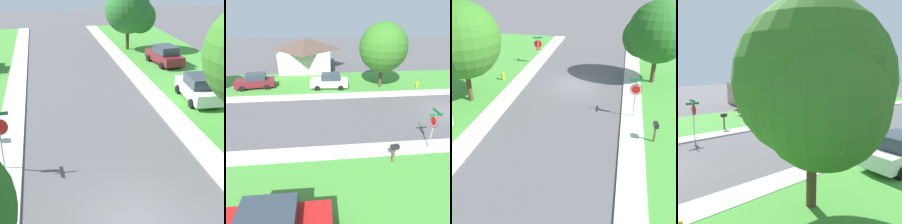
{
  "view_description": "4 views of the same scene",
  "coord_description": "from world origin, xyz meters",
  "views": [
    {
      "loc": [
        -2.77,
        -8.89,
        8.46
      ],
      "look_at": [
        0.59,
        6.64,
        1.4
      ],
      "focal_mm": 54.17,
      "sensor_mm": 36.0,
      "label": 1
    },
    {
      "loc": [
        -14.49,
        11.56,
        8.02
      ],
      "look_at": [
        -1.7,
        10.3,
        1.4
      ],
      "focal_mm": 31.14,
      "sensor_mm": 36.0,
      "label": 2
    },
    {
      "loc": [
        -3.75,
        22.68,
        9.68
      ],
      "look_at": [
        -0.61,
        7.38,
        1.4
      ],
      "focal_mm": 47.72,
      "sensor_mm": 36.0,
      "label": 3
    },
    {
      "loc": [
        13.09,
        -1.65,
        4.93
      ],
      "look_at": [
        -2.68,
        11.69,
        1.4
      ],
      "focal_mm": 41.35,
      "sensor_mm": 36.0,
      "label": 4
    }
  ],
  "objects": [
    {
      "name": "mailbox",
      "position": [
        -5.93,
        7.45,
        1.01
      ],
      "size": [
        0.3,
        0.51,
        1.31
      ],
      "color": "brown",
      "rests_on": "ground"
    },
    {
      "name": "house_left_setback",
      "position": [
        -16.04,
        18.45,
        2.38
      ],
      "size": [
        9.32,
        8.17,
        4.6
      ],
      "color": "tan",
      "rests_on": "ground"
    },
    {
      "name": "car_white_kerbside_mid",
      "position": [
        7.25,
        10.41,
        0.87
      ],
      "size": [
        2.26,
        4.41,
        1.76
      ],
      "color": "white",
      "rests_on": "ground"
    },
    {
      "name": "sidewalk_east",
      "position": [
        4.7,
        12.0,
        0.05
      ],
      "size": [
        1.4,
        56.0,
        0.1
      ],
      "primitive_type": "cube",
      "color": "beige",
      "rests_on": "ground"
    },
    {
      "name": "tree_sidewalk_near",
      "position": [
        7.36,
        4.24,
        4.37
      ],
      "size": [
        5.68,
        5.28,
        7.19
      ],
      "color": "#4C3823",
      "rests_on": "ground"
    },
    {
      "name": "sidewalk_west",
      "position": [
        -4.7,
        12.0,
        0.05
      ],
      "size": [
        1.4,
        56.0,
        0.1
      ],
      "primitive_type": "cube",
      "color": "beige",
      "rests_on": "ground"
    },
    {
      "name": "car_black_behind_trees",
      "position": [
        -7.93,
        20.53,
        0.87
      ],
      "size": [
        2.23,
        4.4,
        1.76
      ],
      "color": "black",
      "rests_on": "ground"
    },
    {
      "name": "lawn_west",
      "position": [
        -9.4,
        12.0,
        0.04
      ],
      "size": [
        8.0,
        56.0,
        0.08
      ],
      "primitive_type": "cube",
      "color": "#479338",
      "rests_on": "ground"
    },
    {
      "name": "stop_sign_far_corner",
      "position": [
        -4.76,
        4.64,
        1.89
      ],
      "size": [
        0.92,
        0.92,
        2.77
      ],
      "color": "#9E9EA3",
      "rests_on": "ground"
    },
    {
      "name": "car_red_near_corner",
      "position": [
        -9.84,
        13.51,
        0.87
      ],
      "size": [
        2.08,
        4.32,
        1.76
      ],
      "color": "red",
      "rests_on": "ground"
    }
  ]
}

